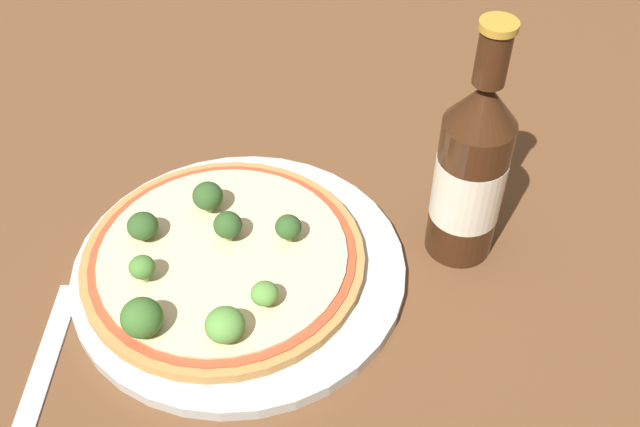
# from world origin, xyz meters

# --- Properties ---
(ground_plane) EXTENTS (3.00, 3.00, 0.00)m
(ground_plane) POSITION_xyz_m (0.00, 0.00, 0.00)
(ground_plane) COLOR brown
(plate) EXTENTS (0.30, 0.30, 0.01)m
(plate) POSITION_xyz_m (0.02, 0.00, 0.01)
(plate) COLOR #B2B7B2
(plate) RESTS_ON ground_plane
(pizza) EXTENTS (0.25, 0.25, 0.01)m
(pizza) POSITION_xyz_m (0.01, 0.01, 0.02)
(pizza) COLOR #B77F42
(pizza) RESTS_ON plate
(broccoli_floret_0) EXTENTS (0.03, 0.03, 0.03)m
(broccoli_floret_0) POSITION_xyz_m (-0.05, 0.05, 0.04)
(broccoli_floret_0) COLOR #89A866
(broccoli_floret_0) RESTS_ON pizza
(broccoli_floret_1) EXTENTS (0.03, 0.03, 0.03)m
(broccoli_floret_1) POSITION_xyz_m (0.02, 0.02, 0.04)
(broccoli_floret_1) COLOR #89A866
(broccoli_floret_1) RESTS_ON pizza
(broccoli_floret_2) EXTENTS (0.02, 0.02, 0.02)m
(broccoli_floret_2) POSITION_xyz_m (0.02, -0.06, 0.04)
(broccoli_floret_2) COLOR #89A866
(broccoli_floret_2) RESTS_ON pizza
(broccoli_floret_3) EXTENTS (0.03, 0.03, 0.03)m
(broccoli_floret_3) POSITION_xyz_m (-0.02, -0.08, 0.04)
(broccoli_floret_3) COLOR #89A866
(broccoli_floret_3) RESTS_ON pizza
(broccoli_floret_4) EXTENTS (0.03, 0.03, 0.03)m
(broccoli_floret_4) POSITION_xyz_m (-0.08, -0.05, 0.04)
(broccoli_floret_4) COLOR #89A866
(broccoli_floret_4) RESTS_ON pizza
(broccoli_floret_5) EXTENTS (0.02, 0.02, 0.03)m
(broccoli_floret_5) POSITION_xyz_m (0.06, 0.00, 0.04)
(broccoli_floret_5) COLOR #89A866
(broccoli_floret_5) RESTS_ON pizza
(broccoli_floret_6) EXTENTS (0.03, 0.03, 0.03)m
(broccoli_floret_6) POSITION_xyz_m (0.01, 0.06, 0.04)
(broccoli_floret_6) COLOR #89A866
(broccoli_floret_6) RESTS_ON pizza
(broccoli_floret_7) EXTENTS (0.02, 0.02, 0.03)m
(broccoli_floret_7) POSITION_xyz_m (-0.06, -0.00, 0.04)
(broccoli_floret_7) COLOR #89A866
(broccoli_floret_7) RESTS_ON pizza
(beer_bottle) EXTENTS (0.06, 0.06, 0.24)m
(beer_bottle) POSITION_xyz_m (0.22, -0.04, 0.09)
(beer_bottle) COLOR #381E0F
(beer_bottle) RESTS_ON ground_plane
(fork) EXTENTS (0.08, 0.17, 0.00)m
(fork) POSITION_xyz_m (-0.16, -0.04, 0.00)
(fork) COLOR #B2B2B7
(fork) RESTS_ON ground_plane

